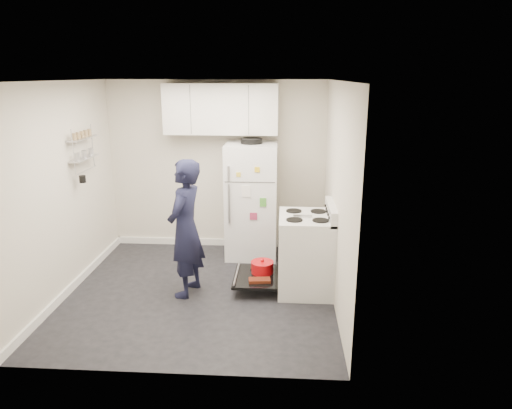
# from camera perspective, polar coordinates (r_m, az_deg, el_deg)

# --- Properties ---
(room) EXTENTS (3.21, 3.21, 2.51)m
(room) POSITION_cam_1_polar(r_m,az_deg,el_deg) (5.34, -7.59, 1.08)
(room) COLOR black
(room) RESTS_ON ground
(electric_range) EXTENTS (0.66, 0.76, 1.10)m
(electric_range) POSITION_cam_1_polar(r_m,az_deg,el_deg) (5.60, 6.09, -6.14)
(electric_range) COLOR silver
(electric_range) RESTS_ON ground
(open_oven_door) EXTENTS (0.55, 0.70, 0.22)m
(open_oven_door) POSITION_cam_1_polar(r_m,az_deg,el_deg) (5.75, 0.36, -8.48)
(open_oven_door) COLOR black
(open_oven_door) RESTS_ON ground
(refrigerator) EXTENTS (0.72, 0.74, 1.72)m
(refrigerator) POSITION_cam_1_polar(r_m,az_deg,el_deg) (6.54, -0.55, 0.55)
(refrigerator) COLOR white
(refrigerator) RESTS_ON ground
(upper_cabinets) EXTENTS (1.60, 0.33, 0.70)m
(upper_cabinets) POSITION_cam_1_polar(r_m,az_deg,el_deg) (6.54, -4.39, 11.82)
(upper_cabinets) COLOR silver
(upper_cabinets) RESTS_ON room
(wall_shelf_rack) EXTENTS (0.14, 0.60, 0.61)m
(wall_shelf_rack) POSITION_cam_1_polar(r_m,az_deg,el_deg) (6.14, -20.80, 6.58)
(wall_shelf_rack) COLOR #B2B2B7
(wall_shelf_rack) RESTS_ON room
(person) EXTENTS (0.52, 0.67, 1.65)m
(person) POSITION_cam_1_polar(r_m,az_deg,el_deg) (5.42, -8.80, -3.00)
(person) COLOR black
(person) RESTS_ON ground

